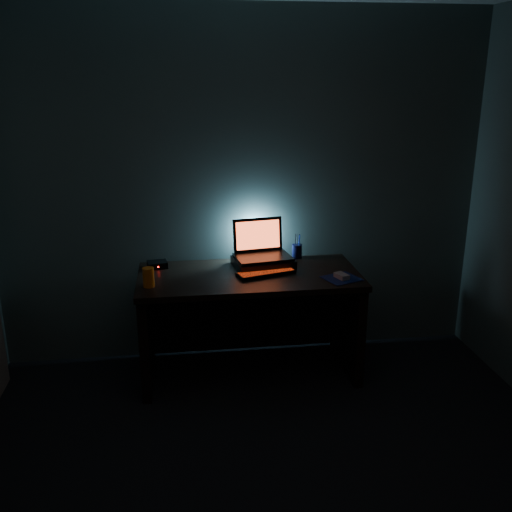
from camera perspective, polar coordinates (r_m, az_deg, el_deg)
The scene contains 10 objects.
room at distance 2.20m, azimuth 4.53°, elevation -3.55°, with size 3.50×4.00×2.50m.
desk at distance 4.01m, azimuth -0.77°, elevation -5.02°, with size 1.50×0.70×0.75m.
riser at distance 4.01m, azimuth 0.70°, elevation -0.64°, with size 0.40×0.30×0.06m, color black.
laptop at distance 4.03m, azimuth 0.49°, elevation 0.80°, with size 0.41×0.34×0.26m.
keyboard at distance 3.85m, azimuth 1.00°, elevation -1.70°, with size 0.41×0.23×0.02m.
mousepad at distance 3.82m, azimuth 8.55°, elevation -2.23°, with size 0.22×0.20×0.00m, color #0A184C.
mouse at distance 3.81m, azimuth 8.56°, elevation -1.99°, with size 0.06×0.10×0.03m, color gray.
pen_cup at distance 4.20m, azimuth 4.12°, elevation 0.48°, with size 0.07×0.07×0.10m, color black.
juice_glass at distance 3.68m, azimuth -10.70°, elevation -2.11°, with size 0.07×0.07×0.13m, color orange.
router at distance 4.04m, azimuth -9.84°, elevation -0.86°, with size 0.15×0.13×0.04m.
Camera 1 is at (-0.45, -2.00, 2.05)m, focal length 40.00 mm.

